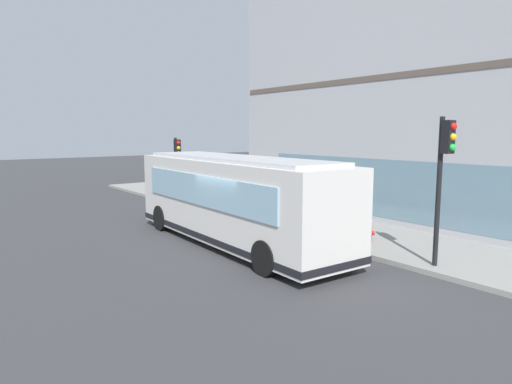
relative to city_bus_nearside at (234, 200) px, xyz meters
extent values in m
plane|color=#38383A|center=(-0.35, -0.90, -1.55)|extent=(120.00, 120.00, 0.00)
cube|color=gray|center=(4.38, -0.90, -1.48)|extent=(4.25, 40.00, 0.15)
cube|color=#A8A8AD|center=(10.40, -0.90, 3.97)|extent=(7.78, 17.63, 11.06)
cube|color=brown|center=(6.66, -0.90, 4.53)|extent=(0.36, 17.28, 0.24)
cube|color=slate|center=(6.56, -0.90, 0.05)|extent=(0.12, 12.34, 2.40)
cube|color=silver|center=(0.00, -0.02, 0.05)|extent=(2.88, 10.09, 2.70)
cube|color=silver|center=(0.00, -0.02, 1.46)|extent=(2.47, 9.07, 0.12)
cube|color=#8CB2C6|center=(0.19, 4.96, 0.50)|extent=(2.20, 0.16, 1.20)
cube|color=#8CB2C6|center=(1.27, -0.06, 0.45)|extent=(0.37, 8.20, 1.00)
cube|color=#8CB2C6|center=(-1.27, 0.03, 0.45)|extent=(0.37, 8.20, 1.00)
cube|color=black|center=(0.00, -0.02, -1.12)|extent=(2.92, 10.13, 0.20)
cylinder|color=black|center=(1.29, 3.54, -1.05)|extent=(0.34, 1.01, 1.00)
cylinder|color=black|center=(-1.01, 3.63, -1.05)|extent=(0.34, 1.01, 1.00)
cylinder|color=black|center=(1.02, -3.46, -1.05)|extent=(0.34, 1.01, 1.00)
cylinder|color=black|center=(-1.28, -3.37, -1.05)|extent=(0.34, 1.01, 1.00)
cylinder|color=black|center=(2.82, -5.92, 0.68)|extent=(0.14, 0.14, 4.17)
cube|color=black|center=(2.82, -6.11, 2.21)|extent=(0.32, 0.24, 0.90)
sphere|color=red|center=(2.82, -6.24, 2.49)|extent=(0.20, 0.20, 0.20)
sphere|color=yellow|center=(2.82, -6.24, 2.21)|extent=(0.20, 0.20, 0.20)
sphere|color=green|center=(2.82, -6.24, 1.93)|extent=(0.20, 0.20, 0.20)
cylinder|color=black|center=(2.77, 9.61, 0.32)|extent=(0.14, 0.14, 3.45)
cube|color=black|center=(2.77, 9.42, 1.49)|extent=(0.32, 0.24, 0.90)
sphere|color=red|center=(2.77, 9.29, 1.77)|extent=(0.20, 0.20, 0.20)
sphere|color=yellow|center=(2.77, 9.29, 1.49)|extent=(0.20, 0.20, 0.20)
sphere|color=green|center=(2.77, 9.29, 1.21)|extent=(0.20, 0.20, 0.20)
cylinder|color=red|center=(3.49, -3.05, -1.13)|extent=(0.24, 0.24, 0.55)
sphere|color=red|center=(3.49, -3.05, -0.77)|extent=(0.22, 0.22, 0.22)
cylinder|color=red|center=(3.49, -3.22, -1.08)|extent=(0.10, 0.12, 0.10)
cylinder|color=red|center=(3.66, -3.05, -1.08)|extent=(0.12, 0.10, 0.10)
cylinder|color=#3F8C4C|center=(3.96, -1.60, -0.98)|extent=(0.14, 0.14, 0.85)
cylinder|color=#3F8C4C|center=(3.80, -1.53, -0.98)|extent=(0.14, 0.14, 0.85)
cylinder|color=#3F8C4C|center=(3.88, -1.56, -0.22)|extent=(0.32, 0.32, 0.67)
sphere|color=#9E704C|center=(3.88, -1.56, 0.23)|extent=(0.23, 0.23, 0.23)
cube|color=#263F99|center=(3.75, 5.85, -0.95)|extent=(0.44, 0.40, 0.90)
cube|color=#8CB2C6|center=(3.75, 5.64, -0.77)|extent=(0.35, 0.03, 0.30)
camera|label=1|loc=(-8.66, -12.58, 2.34)|focal=31.33mm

